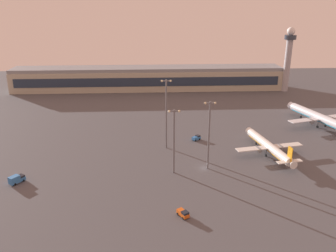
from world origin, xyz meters
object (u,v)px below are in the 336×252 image
Objects in this scene: control_tower at (288,55)px; maintenance_van at (183,213)px; apron_light_central at (209,132)px; apron_light_west at (174,138)px; cargo_loader at (196,138)px; apron_light_east at (166,111)px; airplane_far_stand at (269,146)px; airplane_terminal_side at (319,118)px; catering_truck at (17,179)px.

control_tower is 9.85× the size of maintenance_van.
apron_light_central is (12.53, 31.56, 14.25)m from maintenance_van.
maintenance_van is 31.73m from apron_light_west.
cargo_loader is (-76.33, -91.18, -24.52)m from control_tower.
control_tower is at bearing 47.61° from apron_light_east.
cargo_loader is at bearing -132.46° from maintenance_van.
cargo_loader is 0.14× the size of apron_light_east.
maintenance_van is (-40.51, -43.36, -2.52)m from airplane_far_stand.
control_tower is at bearing 101.39° from cargo_loader.
control_tower reaches higher than cargo_loader.
airplane_terminal_side reaches higher than catering_truck.
maintenance_van is 0.17× the size of apron_light_central.
airplane_far_stand is 8.53× the size of cargo_loader.
apron_light_west is (-79.15, -48.29, 9.81)m from airplane_terminal_side.
control_tower is 0.97× the size of airplane_terminal_side.
apron_light_east reaches higher than cargo_loader.
apron_light_central is (70.21, 7.77, 13.85)m from catering_truck.
airplane_far_stand is 33.66m from cargo_loader.
apron_light_west reaches higher than airplane_far_stand.
airplane_far_stand reaches higher than maintenance_van.
apron_light_east is (55.12, 28.87, 15.77)m from catering_truck.
apron_light_central is at bearing -142.99° from maintenance_van.
airplane_terminal_side is 10.15× the size of maintenance_van.
apron_light_east is at bearing -132.39° from control_tower.
apron_light_central is (-65.75, -45.57, 10.87)m from airplane_terminal_side.
cargo_loader is at bearing 68.23° from apron_light_west.
control_tower is at bearing 57.86° from apron_light_central.
airplane_terminal_side is 1.70× the size of apron_light_central.
apron_light_west reaches higher than catering_truck.
cargo_loader is 32.77m from apron_light_central.
apron_light_west is at bearing -125.86° from control_tower.
catering_truck is at bearing -173.68° from apron_light_central.
maintenance_van is at bearing -87.22° from apron_light_east.
apron_light_east is (-1.69, 23.82, 2.98)m from apron_light_west.
apron_light_east is (-43.07, 9.30, 13.65)m from airplane_far_stand.
apron_light_central is at bearing -167.46° from airplane_far_stand.
airplane_terminal_side is 1.50× the size of apron_light_east.
airplane_far_stand is 32.56m from apron_light_central.
apron_light_central is 13.71m from apron_light_west.
control_tower is 177.71m from maintenance_van.
apron_light_west is at bearing -168.52° from apron_light_central.
apron_light_west reaches higher than maintenance_van.
catering_truck is 71.98m from apron_light_central.
control_tower is 1.65× the size of apron_light_central.
apron_light_central is at bearing -122.14° from control_tower.
airplane_far_stand is 6.37× the size of catering_truck.
apron_light_east is at bearing -178.92° from airplane_terminal_side.
airplane_far_stand is 45.14m from apron_light_west.
catering_truck is (-135.96, -53.34, -2.98)m from airplane_terminal_side.
apron_light_east is (-15.09, 21.10, 1.92)m from apron_light_central.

